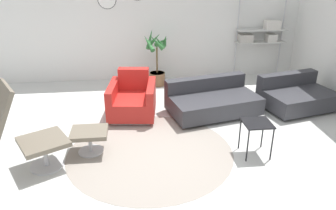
# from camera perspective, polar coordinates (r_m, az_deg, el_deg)

# --- Properties ---
(ground_plane) EXTENTS (12.00, 12.00, 0.00)m
(ground_plane) POSITION_cam_1_polar(r_m,az_deg,el_deg) (5.00, -1.46, -6.45)
(ground_plane) COLOR silver
(wall_back) EXTENTS (12.00, 0.09, 2.80)m
(wall_back) POSITION_cam_1_polar(r_m,az_deg,el_deg) (7.44, -3.67, 15.02)
(wall_back) COLOR silver
(wall_back) RESTS_ON ground_plane
(round_rug) EXTENTS (2.37, 2.37, 0.01)m
(round_rug) POSITION_cam_1_polar(r_m,az_deg,el_deg) (4.76, -3.10, -8.14)
(round_rug) COLOR gray
(round_rug) RESTS_ON ground_plane
(lounge_chair) EXTENTS (1.18, 0.99, 1.32)m
(lounge_chair) POSITION_cam_1_polar(r_m,az_deg,el_deg) (4.33, -26.27, -2.80)
(lounge_chair) COLOR #BCBCC1
(lounge_chair) RESTS_ON ground_plane
(ottoman) EXTENTS (0.51, 0.43, 0.34)m
(ottoman) POSITION_cam_1_polar(r_m,az_deg,el_deg) (4.76, -13.52, -5.25)
(ottoman) COLOR #BCBCC1
(ottoman) RESTS_ON ground_plane
(armchair_red) EXTENTS (0.88, 0.98, 0.77)m
(armchair_red) POSITION_cam_1_polar(r_m,az_deg,el_deg) (5.78, -6.18, 0.81)
(armchair_red) COLOR silver
(armchair_red) RESTS_ON ground_plane
(couch_low) EXTENTS (1.71, 1.23, 0.59)m
(couch_low) POSITION_cam_1_polar(r_m,az_deg,el_deg) (5.91, 7.71, 0.62)
(couch_low) COLOR black
(couch_low) RESTS_ON ground_plane
(couch_second) EXTENTS (1.41, 1.16, 0.59)m
(couch_second) POSITION_cam_1_polar(r_m,az_deg,el_deg) (6.52, 21.41, 1.38)
(couch_second) COLOR black
(couch_second) RESTS_ON ground_plane
(side_table) EXTENTS (0.38, 0.38, 0.50)m
(side_table) POSITION_cam_1_polar(r_m,az_deg,el_deg) (4.66, 15.22, -3.67)
(side_table) COLOR black
(side_table) RESTS_ON ground_plane
(potted_plant) EXTENTS (0.59, 0.58, 1.23)m
(potted_plant) POSITION_cam_1_polar(r_m,az_deg,el_deg) (7.15, -1.97, 7.44)
(potted_plant) COLOR brown
(potted_plant) RESTS_ON ground_plane
(shelf_unit) EXTENTS (1.12, 0.28, 1.75)m
(shelf_unit) POSITION_cam_1_polar(r_m,az_deg,el_deg) (7.85, 16.06, 11.81)
(shelf_unit) COLOR #BCBCC1
(shelf_unit) RESTS_ON ground_plane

